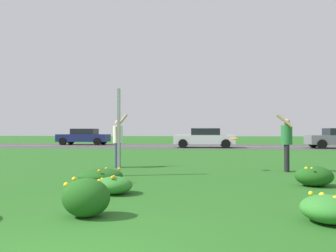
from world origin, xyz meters
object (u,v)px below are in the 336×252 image
person_thrower_white_shirt (118,139)px  frisbee_orange (234,139)px  sign_post_near_path (119,132)px  person_catcher_green_shirt (286,140)px  car_white_center_left (204,138)px  car_navy_center_right (84,137)px

person_thrower_white_shirt → frisbee_orange: person_thrower_white_shirt is taller
sign_post_near_path → person_catcher_green_shirt: size_ratio=1.37×
car_white_center_left → car_navy_center_right: 11.36m
person_thrower_white_shirt → person_catcher_green_shirt: bearing=-6.6°
sign_post_near_path → car_navy_center_right: 21.13m
frisbee_orange → car_white_center_left: bearing=93.2°
person_catcher_green_shirt → car_navy_center_right: size_ratio=0.40×
person_catcher_green_shirt → car_navy_center_right: bearing=126.0°
car_white_center_left → car_navy_center_right: size_ratio=1.00×
person_thrower_white_shirt → frisbee_orange: 3.99m
car_navy_center_right → person_thrower_white_shirt: bearing=-66.5°
car_white_center_left → car_navy_center_right: bearing=160.8°
frisbee_orange → car_navy_center_right: size_ratio=0.05×
sign_post_near_path → car_white_center_left: (2.60, 15.76, -0.50)m
person_catcher_green_shirt → car_white_center_left: person_catcher_green_shirt is taller
person_thrower_white_shirt → car_white_center_left: 14.03m
person_thrower_white_shirt → car_white_center_left: person_thrower_white_shirt is taller
car_white_center_left → frisbee_orange: bearing=-86.8°
sign_post_near_path → person_catcher_green_shirt: (5.00, 1.45, -0.24)m
person_catcher_green_shirt → frisbee_orange: (-1.62, 0.00, 0.03)m
person_catcher_green_shirt → frisbee_orange: 1.62m
person_thrower_white_shirt → car_navy_center_right: size_ratio=0.42×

